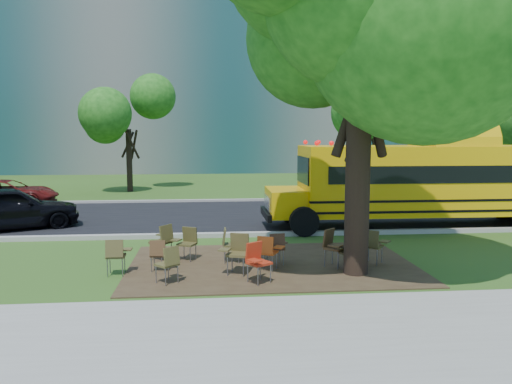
{
  "coord_description": "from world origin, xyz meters",
  "views": [
    {
      "loc": [
        -0.52,
        -12.51,
        3.26
      ],
      "look_at": [
        0.96,
        3.31,
        1.39
      ],
      "focal_mm": 35.0,
      "sensor_mm": 36.0,
      "label": 1
    }
  ],
  "objects": [
    {
      "name": "main_tree",
      "position": [
        2.83,
        -1.5,
        6.15
      ],
      "size": [
        7.2,
        7.2,
        9.76
      ],
      "color": "black",
      "rests_on": "ground"
    },
    {
      "name": "sidewalk",
      "position": [
        0.0,
        -5.0,
        0.02
      ],
      "size": [
        60.0,
        4.0,
        0.04
      ],
      "primitive_type": "cube",
      "color": "gray",
      "rests_on": "ground"
    },
    {
      "name": "chair_0",
      "position": [
        -2.67,
        -1.07,
        0.53
      ],
      "size": [
        0.56,
        0.51,
        0.86
      ],
      "rotation": [
        0.0,
        0.0,
        0.02
      ],
      "color": "#4A4120",
      "rests_on": "ground"
    },
    {
      "name": "chair_7",
      "position": [
        3.52,
        -0.7,
        0.55
      ],
      "size": [
        0.76,
        0.6,
        0.89
      ],
      "rotation": [
        0.0,
        0.0,
        -0.68
      ],
      "color": "#453F1E",
      "rests_on": "ground"
    },
    {
      "name": "kerb_near",
      "position": [
        0.0,
        3.0,
        0.07
      ],
      "size": [
        80.0,
        0.25,
        0.14
      ],
      "primitive_type": "cube",
      "color": "gray",
      "rests_on": "ground"
    },
    {
      "name": "chair_10",
      "position": [
        -0.04,
        -0.21,
        0.55
      ],
      "size": [
        0.52,
        0.57,
        0.89
      ],
      "rotation": [
        0.0,
        0.0,
        -1.57
      ],
      "color": "#48421F",
      "rests_on": "ground"
    },
    {
      "name": "chair_1",
      "position": [
        -1.71,
        -0.89,
        0.49
      ],
      "size": [
        0.56,
        0.47,
        0.79
      ],
      "rotation": [
        0.0,
        0.0,
        -0.12
      ],
      "color": "#4C321B",
      "rests_on": "ground"
    },
    {
      "name": "chair_12",
      "position": [
        2.45,
        -0.84,
        0.58
      ],
      "size": [
        0.64,
        0.8,
        0.94
      ],
      "rotation": [
        0.0,
        0.0,
        3.94
      ],
      "color": "#463019",
      "rests_on": "ground"
    },
    {
      "name": "bg_tree_3",
      "position": [
        8.0,
        14.0,
        5.03
      ],
      "size": [
        5.6,
        5.6,
        7.84
      ],
      "color": "black",
      "rests_on": "ground"
    },
    {
      "name": "chair_4",
      "position": [
        0.84,
        -1.06,
        0.53
      ],
      "size": [
        0.71,
        0.56,
        0.87
      ],
      "rotation": [
        0.0,
        0.0,
        -0.46
      ],
      "color": "#C24B14",
      "rests_on": "ground"
    },
    {
      "name": "chair_3",
      "position": [
        0.09,
        -1.25,
        0.59
      ],
      "size": [
        0.75,
        0.59,
        0.96
      ],
      "rotation": [
        0.0,
        0.0,
        2.82
      ],
      "color": "#4E4421",
      "rests_on": "ground"
    },
    {
      "name": "chair_8",
      "position": [
        -1.72,
        0.16,
        0.59
      ],
      "size": [
        0.65,
        0.82,
        0.96
      ],
      "rotation": [
        0.0,
        0.0,
        0.93
      ],
      "color": "#48421F",
      "rests_on": "ground"
    },
    {
      "name": "chair_6",
      "position": [
        2.81,
        -1.01,
        0.49
      ],
      "size": [
        0.55,
        0.53,
        0.79
      ],
      "rotation": [
        0.0,
        0.0,
        1.79
      ],
      "color": "#483F1F",
      "rests_on": "ground"
    },
    {
      "name": "chair_5",
      "position": [
        0.48,
        -1.99,
        0.56
      ],
      "size": [
        0.6,
        0.75,
        0.9
      ],
      "rotation": [
        0.0,
        0.0,
        3.73
      ],
      "color": "#A72811",
      "rests_on": "ground"
    },
    {
      "name": "black_car",
      "position": [
        -7.25,
        4.82,
        0.75
      ],
      "size": [
        4.74,
        3.46,
        1.5
      ],
      "primitive_type": "imported",
      "rotation": [
        0.0,
        0.0,
        2.0
      ],
      "color": "black",
      "rests_on": "ground"
    },
    {
      "name": "chair_9",
      "position": [
        -1.12,
        0.14,
        0.53
      ],
      "size": [
        0.7,
        0.55,
        0.86
      ],
      "rotation": [
        0.0,
        0.0,
        2.73
      ],
      "color": "#46401E",
      "rests_on": "ground"
    },
    {
      "name": "kerb_far",
      "position": [
        0.0,
        11.1,
        0.07
      ],
      "size": [
        80.0,
        0.25,
        0.14
      ],
      "primitive_type": "cube",
      "color": "gray",
      "rests_on": "ground"
    },
    {
      "name": "dirt_patch",
      "position": [
        1.0,
        -0.5,
        0.01
      ],
      "size": [
        7.0,
        4.5,
        0.03
      ],
      "primitive_type": "cube",
      "color": "#382819",
      "rests_on": "ground"
    },
    {
      "name": "building_main",
      "position": [
        -8.0,
        36.0,
        11.0
      ],
      "size": [
        38.0,
        16.0,
        22.0
      ],
      "primitive_type": "cube",
      "color": "slate",
      "rests_on": "ground"
    },
    {
      "name": "ground",
      "position": [
        0.0,
        0.0,
        0.0
      ],
      "size": [
        160.0,
        160.0,
        0.0
      ],
      "primitive_type": "plane",
      "color": "#2E4A17",
      "rests_on": "ground"
    },
    {
      "name": "asphalt_road",
      "position": [
        0.0,
        7.0,
        0.02
      ],
      "size": [
        80.0,
        8.0,
        0.04
      ],
      "primitive_type": "cube",
      "color": "black",
      "rests_on": "ground"
    },
    {
      "name": "building_right",
      "position": [
        24.0,
        38.0,
        12.5
      ],
      "size": [
        30.0,
        16.0,
        25.0
      ],
      "primitive_type": "cube",
      "color": "gray",
      "rests_on": "ground"
    },
    {
      "name": "bg_car_red",
      "position": [
        -9.59,
        10.8,
        0.59
      ],
      "size": [
        4.35,
        2.18,
        1.18
      ],
      "primitive_type": "imported",
      "rotation": [
        0.0,
        0.0,
        1.62
      ],
      "color": "#55100E",
      "rests_on": "ground"
    },
    {
      "name": "chair_11",
      "position": [
        1.11,
        -0.56,
        0.51
      ],
      "size": [
        0.56,
        0.57,
        0.83
      ],
      "rotation": [
        0.0,
        0.0,
        0.19
      ],
      "color": "#3F2616",
      "rests_on": "ground"
    },
    {
      "name": "school_bus",
      "position": [
        7.73,
        4.05,
        1.64
      ],
      "size": [
        11.62,
        2.65,
        2.84
      ],
      "rotation": [
        0.0,
        0.0,
        0.0
      ],
      "color": "#DBA506",
      "rests_on": "ground"
    },
    {
      "name": "bg_tree_2",
      "position": [
        -5.0,
        16.0,
        4.21
      ],
      "size": [
        4.8,
        4.8,
        6.62
      ],
      "color": "black",
      "rests_on": "ground"
    },
    {
      "name": "chair_2",
      "position": [
        -1.41,
        -1.87,
        0.53
      ],
      "size": [
        0.58,
        0.73,
        0.85
      ],
      "rotation": [
        0.0,
        0.0,
        0.74
      ],
      "color": "#4F4822",
      "rests_on": "ground"
    }
  ]
}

